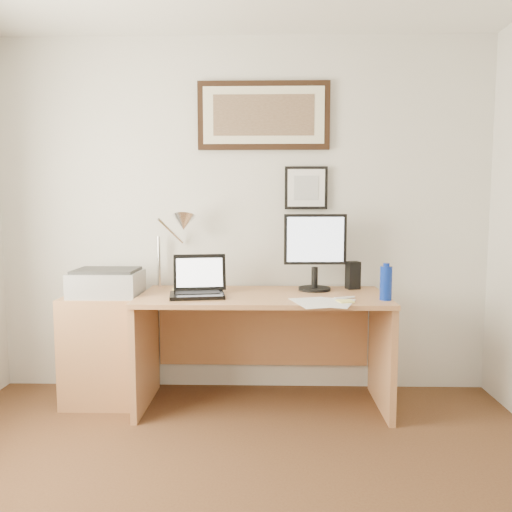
{
  "coord_description": "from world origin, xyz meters",
  "views": [
    {
      "loc": [
        0.18,
        -1.57,
        1.33
      ],
      "look_at": [
        0.11,
        1.43,
        1.02
      ],
      "focal_mm": 35.0,
      "sensor_mm": 36.0,
      "label": 1
    }
  ],
  "objects_px": {
    "side_cabinet": "(104,349)",
    "book": "(174,294)",
    "lcd_monitor": "(315,248)",
    "desk": "(263,327)",
    "laptop": "(198,287)",
    "printer": "(107,283)",
    "water_bottle": "(386,283)"
  },
  "relations": [
    {
      "from": "side_cabinet",
      "to": "book",
      "type": "height_order",
      "value": "book"
    },
    {
      "from": "side_cabinet",
      "to": "lcd_monitor",
      "type": "distance_m",
      "value": 1.58
    },
    {
      "from": "desk",
      "to": "laptop",
      "type": "xyz_separation_m",
      "value": [
        -0.42,
        -0.14,
        0.29
      ]
    },
    {
      "from": "desk",
      "to": "printer",
      "type": "relative_size",
      "value": 3.64
    },
    {
      "from": "printer",
      "to": "water_bottle",
      "type": "bearing_deg",
      "value": -6.7
    },
    {
      "from": "water_bottle",
      "to": "book",
      "type": "distance_m",
      "value": 1.33
    },
    {
      "from": "water_bottle",
      "to": "book",
      "type": "xyz_separation_m",
      "value": [
        -1.32,
        0.12,
        -0.09
      ]
    },
    {
      "from": "book",
      "to": "printer",
      "type": "bearing_deg",
      "value": 168.55
    },
    {
      "from": "desk",
      "to": "laptop",
      "type": "bearing_deg",
      "value": -161.28
    },
    {
      "from": "water_bottle",
      "to": "lcd_monitor",
      "type": "bearing_deg",
      "value": 140.69
    },
    {
      "from": "laptop",
      "to": "printer",
      "type": "xyz_separation_m",
      "value": [
        -0.62,
        0.1,
        0.01
      ]
    },
    {
      "from": "book",
      "to": "lcd_monitor",
      "type": "height_order",
      "value": "lcd_monitor"
    },
    {
      "from": "side_cabinet",
      "to": "water_bottle",
      "type": "xyz_separation_m",
      "value": [
        1.82,
        -0.22,
        0.49
      ]
    },
    {
      "from": "laptop",
      "to": "printer",
      "type": "distance_m",
      "value": 0.63
    },
    {
      "from": "desk",
      "to": "lcd_monitor",
      "type": "relative_size",
      "value": 3.08
    },
    {
      "from": "side_cabinet",
      "to": "printer",
      "type": "xyz_separation_m",
      "value": [
        0.03,
        -0.01,
        0.45
      ]
    },
    {
      "from": "printer",
      "to": "laptop",
      "type": "bearing_deg",
      "value": -8.76
    },
    {
      "from": "lcd_monitor",
      "to": "printer",
      "type": "xyz_separation_m",
      "value": [
        -1.39,
        -0.12,
        -0.22
      ]
    },
    {
      "from": "desk",
      "to": "lcd_monitor",
      "type": "xyz_separation_m",
      "value": [
        0.35,
        0.08,
        0.53
      ]
    },
    {
      "from": "water_bottle",
      "to": "printer",
      "type": "height_order",
      "value": "water_bottle"
    },
    {
      "from": "book",
      "to": "printer",
      "type": "relative_size",
      "value": 0.69
    },
    {
      "from": "water_bottle",
      "to": "printer",
      "type": "bearing_deg",
      "value": 173.3
    },
    {
      "from": "side_cabinet",
      "to": "laptop",
      "type": "bearing_deg",
      "value": -9.17
    },
    {
      "from": "side_cabinet",
      "to": "printer",
      "type": "bearing_deg",
      "value": -16.52
    },
    {
      "from": "book",
      "to": "desk",
      "type": "distance_m",
      "value": 0.64
    },
    {
      "from": "side_cabinet",
      "to": "water_bottle",
      "type": "distance_m",
      "value": 1.9
    },
    {
      "from": "book",
      "to": "desk",
      "type": "bearing_deg",
      "value": 13.82
    },
    {
      "from": "water_bottle",
      "to": "lcd_monitor",
      "type": "relative_size",
      "value": 0.4
    },
    {
      "from": "side_cabinet",
      "to": "book",
      "type": "xyz_separation_m",
      "value": [
        0.5,
        -0.1,
        0.4
      ]
    },
    {
      "from": "book",
      "to": "printer",
      "type": "distance_m",
      "value": 0.48
    },
    {
      "from": "book",
      "to": "lcd_monitor",
      "type": "bearing_deg",
      "value": 13.16
    },
    {
      "from": "desk",
      "to": "side_cabinet",
      "type": "bearing_deg",
      "value": -178.11
    }
  ]
}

